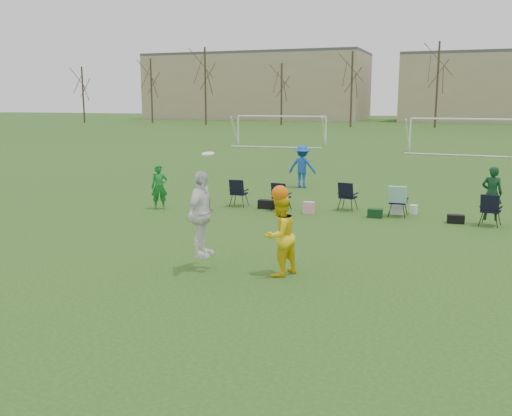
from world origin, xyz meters
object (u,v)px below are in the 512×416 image
at_px(goal_left, 281,122).
at_px(fielder_blue, 302,166).
at_px(center_contest, 241,224).
at_px(goal_mid, 464,126).
at_px(fielder_green_near, 159,187).

bearing_deg(goal_left, fielder_blue, -74.91).
relative_size(center_contest, goal_left, 0.35).
distance_m(goal_left, goal_mid, 14.14).
height_order(fielder_blue, goal_mid, goal_mid).
xyz_separation_m(center_contest, goal_mid, (4.19, 31.43, 0.84)).
height_order(fielder_green_near, goal_mid, goal_mid).
bearing_deg(center_contest, fielder_green_near, 132.29).
xyz_separation_m(fielder_blue, goal_left, (-7.72, 21.10, 1.02)).
bearing_deg(goal_mid, center_contest, -93.59).
bearing_deg(fielder_green_near, center_contest, -79.84).
height_order(goal_left, goal_mid, same).
xyz_separation_m(fielder_green_near, center_contest, (5.36, -5.89, 0.31)).
bearing_deg(fielder_green_near, goal_mid, 37.38).
height_order(center_contest, goal_mid, center_contest).
distance_m(fielder_green_near, goal_left, 27.92).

